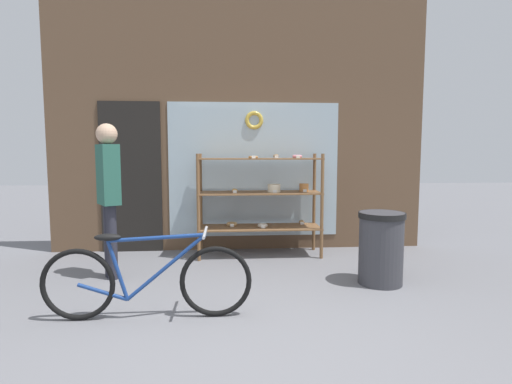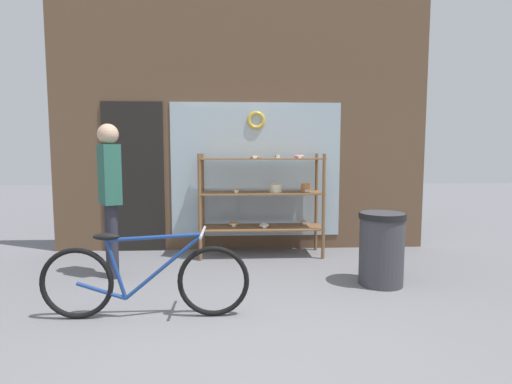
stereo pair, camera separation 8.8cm
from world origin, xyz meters
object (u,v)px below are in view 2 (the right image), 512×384
at_px(display_case, 263,195).
at_px(trash_bin, 382,246).
at_px(bicycle, 145,279).
at_px(pedestrian, 110,187).

bearing_deg(display_case, trash_bin, -48.04).
distance_m(bicycle, pedestrian, 1.47).
relative_size(display_case, pedestrian, 0.97).
distance_m(display_case, trash_bin, 1.79).
xyz_separation_m(pedestrian, trash_bin, (2.92, -0.41, -0.60)).
xyz_separation_m(display_case, trash_bin, (1.16, -1.29, -0.41)).
height_order(pedestrian, trash_bin, pedestrian).
bearing_deg(bicycle, pedestrian, 118.30).
bearing_deg(display_case, bicycle, -119.46).
height_order(display_case, trash_bin, display_case).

